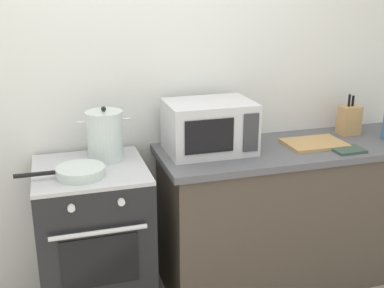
{
  "coord_description": "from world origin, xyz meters",
  "views": [
    {
      "loc": [
        -0.52,
        -1.88,
        1.85
      ],
      "look_at": [
        0.23,
        0.6,
        1.0
      ],
      "focal_mm": 45.12,
      "sensor_mm": 36.0,
      "label": 1
    }
  ],
  "objects_px": {
    "microwave": "(209,127)",
    "oven_mitt": "(348,150)",
    "knife_block": "(349,120)",
    "stove": "(95,243)",
    "stock_pot": "(105,135)",
    "frying_pan": "(79,172)",
    "cutting_board": "(314,143)"
  },
  "relations": [
    {
      "from": "stove",
      "to": "stock_pot",
      "type": "xyz_separation_m",
      "value": [
        0.1,
        0.11,
        0.6
      ]
    },
    {
      "from": "frying_pan",
      "to": "oven_mitt",
      "type": "distance_m",
      "value": 1.56
    },
    {
      "from": "stock_pot",
      "to": "microwave",
      "type": "distance_m",
      "value": 0.6
    },
    {
      "from": "knife_block",
      "to": "oven_mitt",
      "type": "bearing_deg",
      "value": -123.63
    },
    {
      "from": "stock_pot",
      "to": "knife_block",
      "type": "relative_size",
      "value": 1.14
    },
    {
      "from": "stock_pot",
      "to": "cutting_board",
      "type": "distance_m",
      "value": 1.27
    },
    {
      "from": "stove",
      "to": "oven_mitt",
      "type": "height_order",
      "value": "oven_mitt"
    },
    {
      "from": "microwave",
      "to": "cutting_board",
      "type": "distance_m",
      "value": 0.68
    },
    {
      "from": "frying_pan",
      "to": "cutting_board",
      "type": "height_order",
      "value": "frying_pan"
    },
    {
      "from": "microwave",
      "to": "knife_block",
      "type": "bearing_deg",
      "value": 3.59
    },
    {
      "from": "frying_pan",
      "to": "cutting_board",
      "type": "bearing_deg",
      "value": 4.44
    },
    {
      "from": "knife_block",
      "to": "oven_mitt",
      "type": "distance_m",
      "value": 0.37
    },
    {
      "from": "microwave",
      "to": "cutting_board",
      "type": "height_order",
      "value": "microwave"
    },
    {
      "from": "frying_pan",
      "to": "knife_block",
      "type": "bearing_deg",
      "value": 8.13
    },
    {
      "from": "stock_pot",
      "to": "microwave",
      "type": "bearing_deg",
      "value": -3.11
    },
    {
      "from": "stock_pot",
      "to": "cutting_board",
      "type": "bearing_deg",
      "value": -5.03
    },
    {
      "from": "stove",
      "to": "stock_pot",
      "type": "bearing_deg",
      "value": 46.97
    },
    {
      "from": "microwave",
      "to": "oven_mitt",
      "type": "bearing_deg",
      "value": -16.79
    },
    {
      "from": "stove",
      "to": "frying_pan",
      "type": "height_order",
      "value": "frying_pan"
    },
    {
      "from": "cutting_board",
      "to": "oven_mitt",
      "type": "xyz_separation_m",
      "value": [
        0.13,
        -0.16,
        -0.0
      ]
    },
    {
      "from": "stock_pot",
      "to": "oven_mitt",
      "type": "bearing_deg",
      "value": -11.02
    },
    {
      "from": "stock_pot",
      "to": "microwave",
      "type": "relative_size",
      "value": 0.61
    },
    {
      "from": "stove",
      "to": "frying_pan",
      "type": "xyz_separation_m",
      "value": [
        -0.06,
        -0.11,
        0.48
      ]
    },
    {
      "from": "stock_pot",
      "to": "frying_pan",
      "type": "distance_m",
      "value": 0.3
    },
    {
      "from": "knife_block",
      "to": "stove",
      "type": "bearing_deg",
      "value": -175.24
    },
    {
      "from": "stove",
      "to": "knife_block",
      "type": "xyz_separation_m",
      "value": [
        1.69,
        0.14,
        0.56
      ]
    },
    {
      "from": "stock_pot",
      "to": "frying_pan",
      "type": "relative_size",
      "value": 0.68
    },
    {
      "from": "frying_pan",
      "to": "microwave",
      "type": "height_order",
      "value": "microwave"
    },
    {
      "from": "stock_pot",
      "to": "oven_mitt",
      "type": "xyz_separation_m",
      "value": [
        1.39,
        -0.27,
        -0.13
      ]
    },
    {
      "from": "frying_pan",
      "to": "knife_block",
      "type": "height_order",
      "value": "knife_block"
    },
    {
      "from": "microwave",
      "to": "stove",
      "type": "bearing_deg",
      "value": -173.6
    },
    {
      "from": "knife_block",
      "to": "oven_mitt",
      "type": "relative_size",
      "value": 1.49
    }
  ]
}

